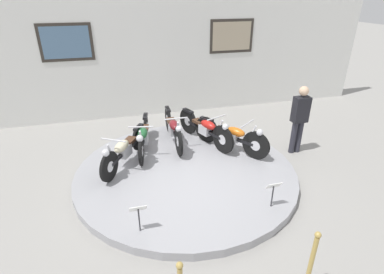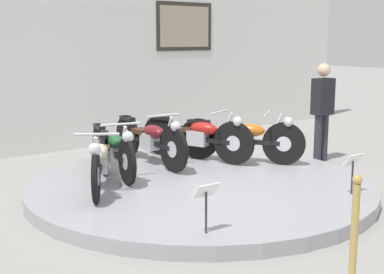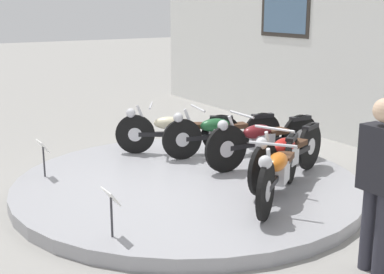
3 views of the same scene
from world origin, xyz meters
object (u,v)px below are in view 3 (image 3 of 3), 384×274
at_px(motorcycle_cream, 175,130).
at_px(info_placard_front_centre, 111,203).
at_px(motorcycle_red, 287,153).
at_px(visitor_standing, 379,177).
at_px(motorcycle_maroon, 262,139).
at_px(motorcycle_green, 221,132).
at_px(motorcycle_orange, 279,169).
at_px(info_placard_front_left, 43,151).

xyz_separation_m(motorcycle_cream, info_placard_front_centre, (2.37, -2.11, -0.01)).
bearing_deg(motorcycle_red, visitor_standing, -19.90).
relative_size(motorcycle_maroon, info_placard_front_centre, 3.96).
bearing_deg(motorcycle_green, motorcycle_red, 0.19).
relative_size(info_placard_front_centre, visitor_standing, 0.31).
distance_m(motorcycle_orange, visitor_standing, 1.65).
relative_size(motorcycle_cream, info_placard_front_centre, 3.33).
bearing_deg(info_placard_front_left, motorcycle_orange, 41.73).
bearing_deg(info_placard_front_centre, motorcycle_orange, 87.80).
xyz_separation_m(motorcycle_green, info_placard_front_left, (-0.39, -2.65, -0.01)).
relative_size(info_placard_front_left, visitor_standing, 0.31).
height_order(motorcycle_cream, motorcycle_maroon, motorcycle_maroon).
bearing_deg(info_placard_front_centre, info_placard_front_left, 180.00).
bearing_deg(visitor_standing, motorcycle_orange, 172.56).
bearing_deg(motorcycle_red, motorcycle_maroon, 164.93).
relative_size(motorcycle_cream, motorcycle_green, 0.88).
height_order(info_placard_front_left, info_placard_front_centre, same).
bearing_deg(motorcycle_maroon, info_placard_front_left, -111.83).
bearing_deg(motorcycle_red, motorcycle_orange, -49.07).
height_order(motorcycle_maroon, info_placard_front_centre, motorcycle_maroon).
xyz_separation_m(motorcycle_cream, info_placard_front_left, (0.08, -2.11, -0.01)).
bearing_deg(motorcycle_green, info_placard_front_left, -98.41).
xyz_separation_m(info_placard_front_left, info_placard_front_centre, (2.29, 0.00, 0.00)).
height_order(motorcycle_cream, motorcycle_orange, motorcycle_orange).
bearing_deg(motorcycle_cream, motorcycle_red, 15.26).
height_order(motorcycle_cream, info_placard_front_left, motorcycle_cream).
relative_size(motorcycle_red, visitor_standing, 1.14).
bearing_deg(info_placard_front_left, motorcycle_cream, 92.16).
xyz_separation_m(motorcycle_orange, info_placard_front_left, (-2.37, -2.12, -0.03)).
relative_size(motorcycle_maroon, motorcycle_red, 1.07).
bearing_deg(motorcycle_green, info_placard_front_centre, -54.35).
xyz_separation_m(motorcycle_cream, motorcycle_red, (1.99, 0.54, 0.02)).
relative_size(motorcycle_cream, info_placard_front_left, 3.33).
height_order(motorcycle_green, motorcycle_red, motorcycle_red).
distance_m(motorcycle_cream, motorcycle_orange, 2.45).
distance_m(motorcycle_red, motorcycle_orange, 0.71).
distance_m(info_placard_front_left, info_placard_front_centre, 2.29).
xyz_separation_m(motorcycle_cream, visitor_standing, (4.05, -0.20, 0.40)).
height_order(motorcycle_orange, info_placard_front_left, motorcycle_orange).
bearing_deg(motorcycle_cream, visitor_standing, -2.89).
xyz_separation_m(motorcycle_green, visitor_standing, (3.58, -0.74, 0.40)).
bearing_deg(info_placard_front_centre, motorcycle_red, 98.26).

